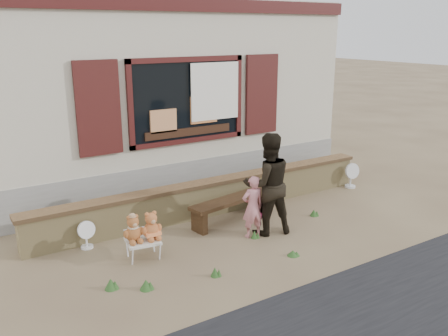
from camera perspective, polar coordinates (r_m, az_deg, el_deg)
ground at (r=8.41m, az=2.19°, el=-7.53°), size 80.00×80.00×0.00m
shopfront at (r=11.76m, az=-10.23°, el=9.22°), size 8.04×5.13×4.00m
brick_wall at (r=9.07m, az=-1.34°, el=-3.40°), size 7.10×0.36×0.67m
bench at (r=8.69m, az=0.95°, el=-4.38°), size 1.79×0.67×0.45m
folding_chair at (r=7.45m, az=-9.73°, el=-8.71°), size 0.56×0.51×0.31m
teddy_bear_left at (r=7.32m, az=-10.90°, el=-7.10°), size 0.36×0.32×0.44m
teddy_bear_right at (r=7.38m, az=-8.77°, el=-6.76°), size 0.37×0.33×0.45m
child at (r=7.99m, az=3.48°, el=-4.69°), size 0.43×0.31×1.08m
adult at (r=8.06m, az=5.26°, el=-1.93°), size 1.00×0.86×1.77m
fan_left at (r=8.00m, az=-16.27°, el=-7.68°), size 0.30×0.20×0.47m
fan_right at (r=10.92m, az=15.02°, el=-0.84°), size 0.36×0.24×0.57m
grass_tufts at (r=7.28m, az=-1.48°, el=-10.92°), size 4.31×1.23×0.16m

